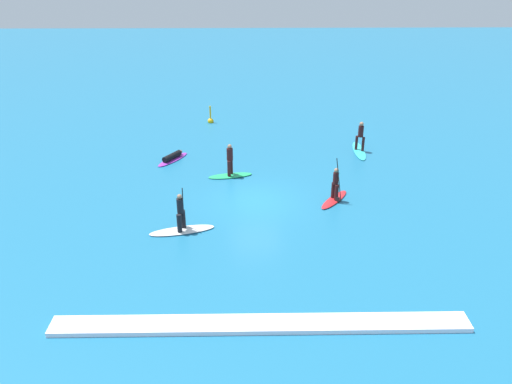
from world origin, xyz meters
name	(u,v)px	position (x,y,z in m)	size (l,w,h in m)	color
ground_plane	(256,201)	(0.00, 0.00, 0.00)	(120.00, 120.00, 0.00)	#1E6B93
surfer_on_white_board	(182,223)	(-3.39, -2.97, 0.41)	(3.03, 1.42, 2.11)	white
surfer_on_teal_board	(360,144)	(6.58, 6.74, 0.47)	(0.82, 3.22, 1.93)	#33C6CC
surfer_on_purple_board	(173,158)	(-4.93, 5.49, 0.17)	(1.91, 2.53, 0.44)	purple
surfer_on_green_board	(230,168)	(-1.39, 3.05, 0.52)	(2.55, 1.20, 1.91)	#23B266
surfer_on_red_board	(335,193)	(3.96, -0.03, 0.45)	(1.93, 2.37, 2.38)	red
marker_buoy	(211,120)	(-3.11, 12.68, 0.19)	(0.43, 0.43, 1.33)	yellow
wave_crest	(261,324)	(0.00, -9.38, 0.09)	(14.16, 0.90, 0.18)	white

